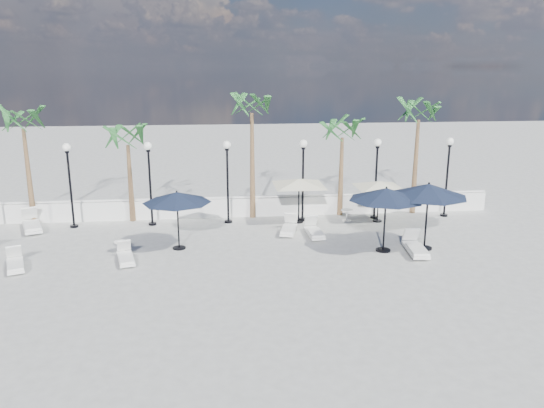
{
  "coord_description": "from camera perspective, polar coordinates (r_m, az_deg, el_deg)",
  "views": [
    {
      "loc": [
        -0.48,
        -17.37,
        7.08
      ],
      "look_at": [
        1.78,
        3.98,
        1.5
      ],
      "focal_mm": 35.0,
      "sensor_mm": 36.0,
      "label": 1
    }
  ],
  "objects": [
    {
      "name": "palm_1",
      "position": [
        25.21,
        -15.27,
        6.48
      ],
      "size": [
        2.6,
        2.6,
        4.7
      ],
      "color": "brown",
      "rests_on": "ground"
    },
    {
      "name": "lamppost_4",
      "position": [
        24.63,
        3.36,
        3.81
      ],
      "size": [
        0.36,
        0.36,
        3.84
      ],
      "color": "black",
      "rests_on": "ground"
    },
    {
      "name": "side_table_1",
      "position": [
        21.65,
        -15.99,
        -4.37
      ],
      "size": [
        0.45,
        0.45,
        0.43
      ],
      "color": "silver",
      "rests_on": "ground"
    },
    {
      "name": "lamppost_3",
      "position": [
        24.31,
        -4.82,
        3.64
      ],
      "size": [
        0.36,
        0.36,
        3.84
      ],
      "color": "black",
      "rests_on": "ground"
    },
    {
      "name": "lamppost_1",
      "position": [
        25.16,
        -20.99,
        3.09
      ],
      "size": [
        0.36,
        0.36,
        3.84
      ],
      "color": "black",
      "rests_on": "ground"
    },
    {
      "name": "side_table_0",
      "position": [
        21.69,
        -16.01,
        -4.31
      ],
      "size": [
        0.46,
        0.46,
        0.45
      ],
      "color": "silver",
      "rests_on": "ground"
    },
    {
      "name": "lamppost_5",
      "position": [
        25.43,
        11.18,
        3.9
      ],
      "size": [
        0.36,
        0.36,
        3.84
      ],
      "color": "black",
      "rests_on": "ground"
    },
    {
      "name": "lounger_4",
      "position": [
        23.24,
        1.82,
        -2.59
      ],
      "size": [
        1.0,
        1.89,
        0.67
      ],
      "rotation": [
        0.0,
        0.0,
        -0.25
      ],
      "color": "silver",
      "rests_on": "ground"
    },
    {
      "name": "lamppost_6",
      "position": [
        26.67,
        18.4,
        3.92
      ],
      "size": [
        0.36,
        0.36,
        3.84
      ],
      "color": "black",
      "rests_on": "ground"
    },
    {
      "name": "lounger_1",
      "position": [
        25.91,
        -24.44,
        -2.01
      ],
      "size": [
        1.44,
        2.24,
        0.8
      ],
      "rotation": [
        0.0,
        0.0,
        0.39
      ],
      "color": "silver",
      "rests_on": "ground"
    },
    {
      "name": "parasol_navy_right",
      "position": [
        21.53,
        16.48,
        1.41
      ],
      "size": [
        3.05,
        3.05,
        2.73
      ],
      "color": "black",
      "rests_on": "ground"
    },
    {
      "name": "side_table_2",
      "position": [
        25.26,
        8.05,
        -1.09
      ],
      "size": [
        0.56,
        0.56,
        0.54
      ],
      "color": "silver",
      "rests_on": "ground"
    },
    {
      "name": "lounger_6",
      "position": [
        21.45,
        15.18,
        -4.53
      ],
      "size": [
        0.86,
        2.04,
        0.74
      ],
      "rotation": [
        0.0,
        0.0,
        -0.11
      ],
      "color": "silver",
      "rests_on": "ground"
    },
    {
      "name": "parasol_navy_left",
      "position": [
        21.07,
        -10.19,
        0.68
      ],
      "size": [
        2.71,
        2.71,
        2.39
      ],
      "color": "black",
      "rests_on": "ground"
    },
    {
      "name": "parasol_navy_mid",
      "position": [
        20.89,
        12.18,
        1.01
      ],
      "size": [
        2.92,
        2.92,
        2.62
      ],
      "color": "black",
      "rests_on": "ground"
    },
    {
      "name": "lounger_5",
      "position": [
        22.86,
        4.56,
        -2.92
      ],
      "size": [
        0.66,
        1.84,
        0.68
      ],
      "rotation": [
        0.0,
        0.0,
        0.04
      ],
      "color": "silver",
      "rests_on": "ground"
    },
    {
      "name": "palm_0",
      "position": [
        26.22,
        -25.22,
        7.63
      ],
      "size": [
        2.6,
        2.6,
        5.5
      ],
      "color": "brown",
      "rests_on": "ground"
    },
    {
      "name": "parasol_cream_sq_a",
      "position": [
        24.39,
        2.92,
        2.7
      ],
      "size": [
        4.56,
        4.56,
        2.24
      ],
      "color": "black",
      "rests_on": "ground"
    },
    {
      "name": "lounger_2",
      "position": [
        21.31,
        -25.92,
        -5.76
      ],
      "size": [
        1.1,
        1.77,
        0.63
      ],
      "rotation": [
        0.0,
        0.0,
        0.36
      ],
      "color": "silver",
      "rests_on": "ground"
    },
    {
      "name": "lounger_3",
      "position": [
        20.58,
        -15.46,
        -5.49
      ],
      "size": [
        0.91,
        1.73,
        0.62
      ],
      "rotation": [
        0.0,
        0.0,
        0.24
      ],
      "color": "silver",
      "rests_on": "ground"
    },
    {
      "name": "parasol_cream_sq_b",
      "position": [
        25.03,
        11.45,
        2.39
      ],
      "size": [
        4.16,
        4.16,
        2.08
      ],
      "color": "black",
      "rests_on": "ground"
    },
    {
      "name": "palm_4",
      "position": [
        26.61,
        15.5,
        8.98
      ],
      "size": [
        2.6,
        2.6,
        5.7
      ],
      "color": "brown",
      "rests_on": "ground"
    },
    {
      "name": "lamppost_2",
      "position": [
        24.49,
        -13.05,
        3.39
      ],
      "size": [
        0.36,
        0.36,
        3.84
      ],
      "color": "black",
      "rests_on": "ground"
    },
    {
      "name": "palm_3",
      "position": [
        25.58,
        7.58,
        7.41
      ],
      "size": [
        2.6,
        2.6,
        4.9
      ],
      "color": "brown",
      "rests_on": "ground"
    },
    {
      "name": "ground",
      "position": [
        18.76,
        -4.18,
        -7.64
      ],
      "size": [
        100.0,
        100.0,
        0.0
      ],
      "primitive_type": "plane",
      "color": "gray",
      "rests_on": "ground"
    },
    {
      "name": "palm_2",
      "position": [
        24.8,
        -2.19,
        10.02
      ],
      "size": [
        2.6,
        2.6,
        6.1
      ],
      "color": "brown",
      "rests_on": "ground"
    },
    {
      "name": "balustrade",
      "position": [
        25.74,
        -4.78,
        -0.37
      ],
      "size": [
        26.0,
        0.3,
        1.01
      ],
      "color": "silver",
      "rests_on": "ground"
    }
  ]
}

